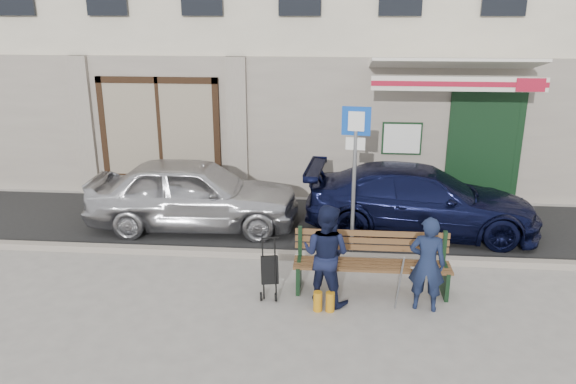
# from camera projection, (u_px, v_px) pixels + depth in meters

# --- Properties ---
(ground) EXTENTS (80.00, 80.00, 0.00)m
(ground) POSITION_uv_depth(u_px,v_px,m) (276.00, 300.00, 8.49)
(ground) COLOR #9E9991
(ground) RESTS_ON ground
(asphalt_lane) EXTENTS (60.00, 3.20, 0.01)m
(asphalt_lane) POSITION_uv_depth(u_px,v_px,m) (292.00, 225.00, 11.43)
(asphalt_lane) COLOR #282828
(asphalt_lane) RESTS_ON ground
(curb) EXTENTS (60.00, 0.18, 0.12)m
(curb) POSITION_uv_depth(u_px,v_px,m) (285.00, 255.00, 9.90)
(curb) COLOR #9E9384
(curb) RESTS_ON ground
(car_silver) EXTENTS (4.21, 1.83, 1.41)m
(car_silver) POSITION_uv_depth(u_px,v_px,m) (194.00, 193.00, 11.14)
(car_silver) COLOR silver
(car_silver) RESTS_ON ground
(car_navy) EXTENTS (4.62, 2.21, 1.30)m
(car_navy) POSITION_uv_depth(u_px,v_px,m) (421.00, 200.00, 10.94)
(car_navy) COLOR black
(car_navy) RESTS_ON ground
(parking_sign) EXTENTS (0.49, 0.10, 2.64)m
(parking_sign) POSITION_uv_depth(u_px,v_px,m) (355.00, 157.00, 9.64)
(parking_sign) COLOR gray
(parking_sign) RESTS_ON ground
(bench) EXTENTS (2.40, 1.17, 0.98)m
(bench) POSITION_uv_depth(u_px,v_px,m) (369.00, 264.00, 8.63)
(bench) COLOR brown
(bench) RESTS_ON ground
(man) EXTENTS (0.57, 0.43, 1.43)m
(man) POSITION_uv_depth(u_px,v_px,m) (427.00, 264.00, 8.03)
(man) COLOR #151F3B
(man) RESTS_ON ground
(woman) EXTENTS (0.92, 0.83, 1.53)m
(woman) POSITION_uv_depth(u_px,v_px,m) (326.00, 254.00, 8.24)
(woman) COLOR #121732
(woman) RESTS_ON ground
(stroller) EXTENTS (0.30, 0.40, 0.91)m
(stroller) POSITION_uv_depth(u_px,v_px,m) (270.00, 271.00, 8.51)
(stroller) COLOR black
(stroller) RESTS_ON ground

